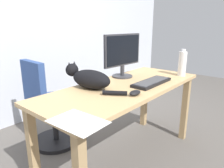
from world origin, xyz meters
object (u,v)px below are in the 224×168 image
(cat, at_px, (89,78))
(water_bottle, at_px, (182,63))
(monitor, at_px, (123,54))
(computer_mouse, at_px, (135,93))
(keyboard, at_px, (152,82))
(office_chair, at_px, (49,110))

(cat, distance_m, water_bottle, 0.98)
(monitor, bearing_deg, cat, -177.51)
(monitor, distance_m, water_bottle, 0.61)
(computer_mouse, bearing_deg, water_bottle, -0.68)
(keyboard, bearing_deg, office_chair, 118.37)
(keyboard, xyz_separation_m, cat, (-0.44, 0.33, 0.07))
(office_chair, xyz_separation_m, monitor, (0.51, -0.54, 0.57))
(monitor, height_order, computer_mouse, monitor)
(monitor, xyz_separation_m, water_bottle, (0.43, -0.42, -0.10))
(monitor, xyz_separation_m, keyboard, (-0.03, -0.35, -0.21))
(office_chair, distance_m, water_bottle, 1.42)
(computer_mouse, relative_size, water_bottle, 0.41)
(monitor, height_order, cat, monitor)
(water_bottle, bearing_deg, cat, 155.81)
(monitor, bearing_deg, keyboard, -94.90)
(keyboard, bearing_deg, monitor, 85.10)
(cat, bearing_deg, keyboard, -36.76)
(monitor, bearing_deg, office_chair, 133.36)
(office_chair, height_order, keyboard, office_chair)
(computer_mouse, height_order, water_bottle, water_bottle)
(office_chair, height_order, cat, cat)
(office_chair, bearing_deg, monitor, -46.64)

